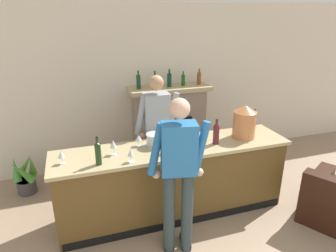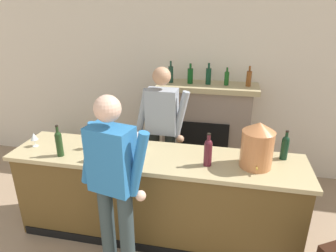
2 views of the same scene
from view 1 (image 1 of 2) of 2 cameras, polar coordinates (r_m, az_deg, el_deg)
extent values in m
cube|color=silver|center=(5.25, -2.67, 7.60)|extent=(12.00, 0.07, 2.75)
cube|color=brown|center=(4.03, 1.11, -10.58)|extent=(2.97, 0.62, 0.95)
cube|color=tan|center=(3.80, 1.16, -4.20)|extent=(3.04, 0.69, 0.04)
cube|color=black|center=(4.03, 2.61, -17.93)|extent=(2.91, 0.01, 0.10)
cube|color=gray|center=(5.28, 0.17, -0.29)|extent=(1.21, 0.44, 1.34)
cube|color=black|center=(5.14, 0.98, -3.07)|extent=(0.67, 0.02, 0.86)
cube|color=tan|center=(5.05, 0.25, 7.14)|extent=(1.37, 0.52, 0.07)
cylinder|color=#173829|center=(4.88, -5.64, 8.34)|extent=(0.07, 0.07, 0.22)
cylinder|color=#173829|center=(4.85, -5.70, 10.06)|extent=(0.03, 0.03, 0.07)
cylinder|color=#0D4617|center=(4.95, -2.51, 8.48)|extent=(0.08, 0.08, 0.21)
cylinder|color=#0D4617|center=(4.92, -2.54, 10.05)|extent=(0.03, 0.03, 0.07)
cylinder|color=#0E3722|center=(5.02, 0.26, 8.74)|extent=(0.07, 0.07, 0.22)
cylinder|color=#0E3722|center=(4.99, 0.26, 10.37)|extent=(0.03, 0.03, 0.07)
cylinder|color=#144F19|center=(5.10, 2.90, 8.70)|extent=(0.06, 0.06, 0.18)
cylinder|color=#144F19|center=(5.08, 2.93, 10.03)|extent=(0.02, 0.02, 0.06)
cylinder|color=brown|center=(5.21, 5.92, 8.99)|extent=(0.07, 0.07, 0.20)
cylinder|color=brown|center=(5.18, 5.97, 10.45)|extent=(0.03, 0.03, 0.07)
cube|color=black|center=(4.64, 26.37, -11.28)|extent=(0.86, 0.61, 0.55)
cylinder|color=#444047|center=(5.11, -25.27, -10.31)|extent=(0.27, 0.27, 0.21)
cylinder|color=#332319|center=(5.06, -25.43, -9.39)|extent=(0.25, 0.25, 0.02)
cone|color=#4A8F30|center=(4.96, -24.51, -6.93)|extent=(0.16, 0.29, 0.40)
cone|color=#549336|center=(5.07, -25.57, -6.75)|extent=(0.31, 0.14, 0.38)
cone|color=#439041|center=(4.96, -27.04, -7.45)|extent=(0.17, 0.26, 0.38)
cone|color=#44882E|center=(4.86, -26.02, -7.96)|extent=(0.35, 0.14, 0.39)
cylinder|color=#2E3B3D|center=(3.45, 3.62, -16.08)|extent=(0.13, 0.13, 1.01)
cube|color=black|center=(3.80, 3.27, -21.14)|extent=(0.15, 0.26, 0.07)
cylinder|color=#2E3B3D|center=(3.42, 0.18, -16.31)|extent=(0.13, 0.13, 1.01)
cube|color=black|center=(3.78, 0.05, -21.38)|extent=(0.15, 0.26, 0.07)
cube|color=#2768A3|center=(3.03, 2.08, -4.33)|extent=(0.40, 0.29, 0.55)
cylinder|color=#2768A3|center=(3.09, 6.27, -4.07)|extent=(0.20, 0.08, 0.57)
sphere|color=#D4A990|center=(3.24, 5.99, -8.73)|extent=(0.09, 0.09, 0.09)
cylinder|color=#2768A3|center=(3.03, -2.30, -4.46)|extent=(0.20, 0.08, 0.57)
sphere|color=#D4A990|center=(3.19, -2.24, -9.19)|extent=(0.09, 0.09, 0.09)
sphere|color=#D4A990|center=(2.88, 2.19, 3.34)|extent=(0.21, 0.21, 0.21)
cylinder|color=#262C29|center=(4.46, -3.31, -6.85)|extent=(0.13, 0.13, 1.01)
cube|color=black|center=(4.64, -2.98, -12.38)|extent=(0.10, 0.24, 0.07)
cylinder|color=#262C29|center=(4.51, -0.82, -6.52)|extent=(0.13, 0.13, 1.01)
cube|color=black|center=(4.68, -0.55, -12.01)|extent=(0.10, 0.24, 0.07)
cube|color=#939BA7|center=(4.18, -2.19, 2.68)|extent=(0.36, 0.23, 0.53)
cylinder|color=#939BA7|center=(4.12, -5.21, 2.08)|extent=(0.20, 0.08, 0.57)
sphere|color=tan|center=(4.21, -5.02, -1.87)|extent=(0.09, 0.09, 0.09)
cylinder|color=#939BA7|center=(4.23, 0.89, 2.68)|extent=(0.20, 0.08, 0.57)
sphere|color=tan|center=(4.32, 0.95, -1.19)|extent=(0.09, 0.09, 0.09)
sphere|color=tan|center=(4.07, -2.27, 8.22)|extent=(0.21, 0.21, 0.21)
cylinder|color=#BC7443|center=(4.12, 14.30, 0.23)|extent=(0.30, 0.30, 0.36)
cone|color=#BC7443|center=(4.05, 14.58, 3.20)|extent=(0.31, 0.31, 0.09)
cylinder|color=#B29333|center=(4.03, 15.42, -2.05)|extent=(0.02, 0.04, 0.02)
cylinder|color=silver|center=(3.78, -2.56, -2.75)|extent=(0.21, 0.21, 0.15)
cylinder|color=silver|center=(3.74, -2.58, -1.60)|extent=(0.22, 0.22, 0.01)
cylinder|color=#531A24|center=(3.87, 9.13, -1.75)|extent=(0.08, 0.08, 0.23)
sphere|color=#531A24|center=(3.83, 9.23, -0.16)|extent=(0.07, 0.07, 0.07)
cylinder|color=#531A24|center=(3.81, 9.27, 0.47)|extent=(0.03, 0.03, 0.09)
cylinder|color=black|center=(3.80, 9.31, 1.19)|extent=(0.03, 0.03, 0.01)
cylinder|color=black|center=(4.46, 15.94, 0.63)|extent=(0.07, 0.07, 0.21)
sphere|color=black|center=(4.43, 16.08, 1.91)|extent=(0.07, 0.07, 0.07)
cylinder|color=black|center=(4.41, 16.13, 2.42)|extent=(0.03, 0.03, 0.08)
cylinder|color=black|center=(4.40, 16.19, 3.00)|extent=(0.03, 0.03, 0.01)
cylinder|color=#1D3617|center=(3.39, -13.14, -5.39)|extent=(0.07, 0.07, 0.23)
sphere|color=#1D3617|center=(3.35, -13.30, -3.60)|extent=(0.06, 0.06, 0.06)
cylinder|color=#1D3617|center=(3.33, -13.36, -2.90)|extent=(0.03, 0.03, 0.09)
cylinder|color=black|center=(3.31, -13.43, -2.08)|extent=(0.03, 0.03, 0.01)
cylinder|color=silver|center=(3.61, -0.24, -5.15)|extent=(0.07, 0.07, 0.01)
cylinder|color=silver|center=(3.59, -0.24, -4.49)|extent=(0.01, 0.01, 0.09)
cone|color=silver|center=(3.55, -0.25, -3.22)|extent=(0.09, 0.09, 0.09)
cylinder|color=silver|center=(3.44, -7.05, -6.73)|extent=(0.07, 0.07, 0.01)
cylinder|color=silver|center=(3.42, -7.08, -6.15)|extent=(0.01, 0.01, 0.07)
cone|color=silver|center=(3.39, -7.14, -4.98)|extent=(0.07, 0.07, 0.08)
cylinder|color=silver|center=(3.82, -5.57, -3.75)|extent=(0.07, 0.07, 0.01)
cylinder|color=silver|center=(3.80, -5.59, -3.23)|extent=(0.01, 0.01, 0.07)
cone|color=silver|center=(3.77, -5.63, -2.24)|extent=(0.09, 0.09, 0.07)
cylinder|color=silver|center=(3.57, -19.44, -6.73)|extent=(0.06, 0.06, 0.01)
cylinder|color=silver|center=(3.56, -19.51, -6.16)|extent=(0.01, 0.01, 0.07)
cone|color=silver|center=(3.52, -19.66, -5.07)|extent=(0.08, 0.08, 0.08)
cylinder|color=silver|center=(3.64, -10.25, -5.31)|extent=(0.07, 0.07, 0.01)
cylinder|color=silver|center=(3.62, -10.30, -4.65)|extent=(0.01, 0.01, 0.09)
cone|color=silver|center=(3.58, -10.39, -3.34)|extent=(0.08, 0.08, 0.09)
camera|label=2|loc=(1.93, 54.14, 7.89)|focal=32.00mm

